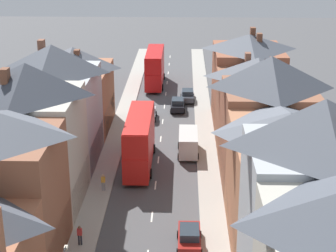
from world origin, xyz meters
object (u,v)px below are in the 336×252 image
double_decker_bus_mid_street (155,67)px  delivery_van (188,142)px  car_far_grey (189,238)px  pedestrian_far_left (103,182)px  pedestrian_mid_right (80,234)px  car_parked_left_a (149,112)px  car_near_blue (178,104)px  double_decker_bus_lead (139,140)px  car_mid_white (187,95)px

double_decker_bus_mid_street → delivery_van: bearing=-79.6°
car_far_grey → pedestrian_far_left: size_ratio=2.55×
car_far_grey → pedestrian_mid_right: size_ratio=2.55×
double_decker_bus_mid_street → car_parked_left_a: (0.01, -15.60, -1.97)m
delivery_van → car_parked_left_a: bearing=113.6°
car_far_grey → pedestrian_mid_right: pedestrian_mid_right is taller
car_parked_left_a → pedestrian_mid_right: (-3.41, -29.66, 0.18)m
car_parked_left_a → pedestrian_far_left: pedestrian_far_left is taller
car_near_blue → pedestrian_mid_right: size_ratio=2.63×
car_parked_left_a → double_decker_bus_lead: bearing=-90.0°
car_parked_left_a → pedestrian_far_left: bearing=-98.0°
double_decker_bus_lead → car_parked_left_a: bearing=90.0°
car_near_blue → car_mid_white: 4.42m
car_near_blue → delivery_van: size_ratio=0.81×
double_decker_bus_lead → pedestrian_mid_right: double_decker_bus_lead is taller
delivery_van → pedestrian_mid_right: bearing=-114.3°
car_far_grey → pedestrian_far_left: 12.00m
double_decker_bus_mid_street → pedestrian_mid_right: (-3.40, -45.26, -1.78)m
car_mid_white → delivery_van: 18.98m
double_decker_bus_lead → pedestrian_far_left: bearing=-115.6°
car_far_grey → delivery_van: delivery_van is taller
double_decker_bus_mid_street → pedestrian_mid_right: size_ratio=6.71×
pedestrian_mid_right → car_parked_left_a: bearing=83.4°
pedestrian_mid_right → double_decker_bus_mid_street: bearing=85.7°
double_decker_bus_mid_street → car_parked_left_a: double_decker_bus_mid_street is taller
double_decker_bus_mid_street → car_mid_white: 9.47m
double_decker_bus_lead → car_far_grey: double_decker_bus_lead is taller
car_mid_white → pedestrian_mid_right: size_ratio=2.68×
delivery_van → pedestrian_mid_right: 20.22m
car_far_grey → delivery_van: (0.00, 18.35, 0.49)m
delivery_van → double_decker_bus_mid_street: bearing=100.4°
double_decker_bus_mid_street → car_far_grey: bearing=-83.8°
car_mid_white → double_decker_bus_lead: bearing=-102.5°
delivery_van → pedestrian_far_left: bearing=-130.2°
double_decker_bus_lead → car_mid_white: double_decker_bus_lead is taller
car_mid_white → delivery_van: size_ratio=0.83×
double_decker_bus_lead → car_far_grey: (4.91, -15.15, -1.96)m
double_decker_bus_mid_street → delivery_van: 27.31m
car_near_blue → pedestrian_far_left: size_ratio=2.63×
double_decker_bus_lead → pedestrian_far_left: (-2.88, -6.02, -1.78)m
double_decker_bus_mid_street → car_near_blue: (3.61, -12.08, -1.99)m
car_parked_left_a → car_mid_white: car_parked_left_a is taller
car_near_blue → car_mid_white: car_near_blue is taller
double_decker_bus_mid_street → car_far_grey: size_ratio=2.63×
car_parked_left_a → car_mid_white: bearing=57.7°
car_parked_left_a → delivery_van: 12.26m
car_far_grey → delivery_van: bearing=90.0°
double_decker_bus_lead → car_parked_left_a: double_decker_bus_lead is taller
car_near_blue → car_far_grey: car_far_grey is taller
double_decker_bus_lead → car_mid_white: 22.81m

